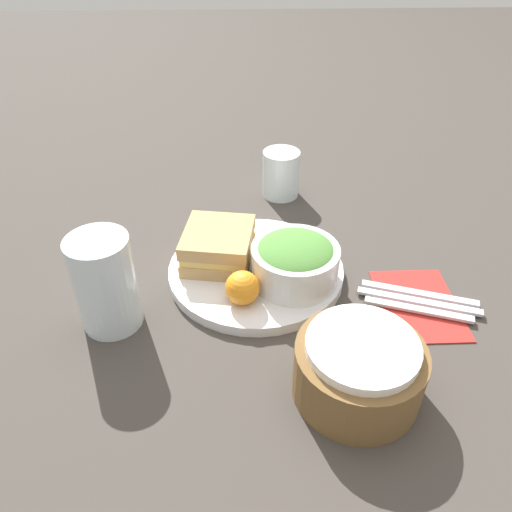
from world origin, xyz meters
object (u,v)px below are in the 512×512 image
object	(u,v)px
spoon	(418,310)
dressing_cup	(280,242)
plate	(256,270)
knife	(419,301)
drink_glass	(105,283)
bread_basket	(359,369)
water_glass	(281,174)
fork	(419,294)
salad_bowl	(295,260)
sandwich	(218,246)

from	to	relation	value
spoon	dressing_cup	bearing A→B (deg)	162.92
plate	knife	size ratio (longest dim) A/B	1.53
drink_glass	plate	bearing A→B (deg)	-154.98
dressing_cup	bread_basket	size ratio (longest dim) A/B	0.31
spoon	water_glass	bearing A→B (deg)	135.02
fork	water_glass	size ratio (longest dim) A/B	1.87
knife	water_glass	distance (m)	0.37
salad_bowl	water_glass	distance (m)	0.28
sandwich	spoon	xyz separation A→B (m)	(-0.28, 0.12, -0.04)
knife	bread_basket	bearing A→B (deg)	-110.86
salad_bowl	sandwich	bearing A→B (deg)	-24.68
fork	sandwich	bearing A→B (deg)	-176.71
fork	water_glass	world-z (taller)	water_glass
plate	spoon	distance (m)	0.25
plate	sandwich	distance (m)	0.07
water_glass	sandwich	bearing A→B (deg)	63.28
salad_bowl	knife	size ratio (longest dim) A/B	0.73
sandwich	fork	xyz separation A→B (m)	(-0.30, 0.08, -0.04)
plate	dressing_cup	distance (m)	0.06
bread_basket	spoon	bearing A→B (deg)	-131.60
plate	sandwich	xyz separation A→B (m)	(0.06, -0.02, 0.04)
salad_bowl	dressing_cup	world-z (taller)	salad_bowl
bread_basket	fork	xyz separation A→B (m)	(-0.13, -0.17, -0.03)
bread_basket	salad_bowl	bearing A→B (deg)	-74.21
dressing_cup	spoon	distance (m)	0.23
sandwich	drink_glass	world-z (taller)	drink_glass
plate	bread_basket	bearing A→B (deg)	116.00
salad_bowl	fork	bearing A→B (deg)	170.87
fork	spoon	xyz separation A→B (m)	(0.01, 0.03, 0.00)
drink_glass	knife	world-z (taller)	drink_glass
drink_glass	water_glass	bearing A→B (deg)	-127.23
sandwich	drink_glass	bearing A→B (deg)	38.22
knife	spoon	distance (m)	0.02
drink_glass	spoon	size ratio (longest dim) A/B	0.92
plate	spoon	bearing A→B (deg)	157.16
salad_bowl	bread_basket	distance (m)	0.20
sandwich	dressing_cup	world-z (taller)	sandwich
plate	drink_glass	size ratio (longest dim) A/B	1.95
dressing_cup	knife	bearing A→B (deg)	148.62
dressing_cup	knife	xyz separation A→B (m)	(-0.19, 0.12, -0.03)
drink_glass	water_glass	size ratio (longest dim) A/B	1.54
plate	knife	world-z (taller)	plate
knife	water_glass	bearing A→B (deg)	136.99
salad_bowl	drink_glass	world-z (taller)	drink_glass
water_glass	fork	bearing A→B (deg)	120.45
spoon	bread_basket	bearing A→B (deg)	-112.95
sandwich	salad_bowl	bearing A→B (deg)	155.32
plate	salad_bowl	bearing A→B (deg)	149.96
sandwich	spoon	distance (m)	0.31
plate	knife	bearing A→B (deg)	161.35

